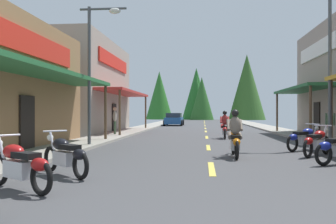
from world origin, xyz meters
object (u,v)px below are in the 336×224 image
streetlamp_left (96,55)px  rider_cruising_lead (235,137)px  streetlamp_right (323,46)px  pedestrian_by_shop (115,119)px  motorcycle_parked_left_2 (65,155)px  rider_cruising_trailing (225,127)px  parked_car_curbside (174,119)px  motorcycle_parked_left_1 (20,165)px  motorcycle_parked_right_3 (317,142)px  pedestrian_strolling (330,124)px  motorcycle_parked_right_4 (304,138)px

streetlamp_left → rider_cruising_lead: 7.10m
streetlamp_right → pedestrian_by_shop: bearing=147.4°
motorcycle_parked_left_2 → rider_cruising_trailing: size_ratio=0.77×
streetlamp_left → motorcycle_parked_left_2: size_ratio=3.62×
rider_cruising_lead → parked_car_curbside: rider_cruising_lead is taller
motorcycle_parked_left_1 → parked_car_curbside: bearing=-57.0°
streetlamp_right → rider_cruising_trailing: streetlamp_right is taller
motorcycle_parked_right_3 → motorcycle_parked_left_1: bearing=168.5°
pedestrian_by_shop → pedestrian_strolling: pedestrian_by_shop is taller
streetlamp_left → streetlamp_right: streetlamp_right is taller
streetlamp_right → motorcycle_parked_right_4: size_ratio=3.86×
motorcycle_parked_right_3 → rider_cruising_trailing: bearing=55.9°
streetlamp_left → motorcycle_parked_left_1: bearing=-82.9°
rider_cruising_lead → streetlamp_left: bearing=62.2°
streetlamp_right → motorcycle_parked_right_4: (-1.12, -1.38, -3.73)m
rider_cruising_lead → pedestrian_by_shop: bearing=32.9°
motorcycle_parked_left_1 → motorcycle_parked_right_4: bearing=-99.5°
streetlamp_right → motorcycle_parked_left_2: (-8.17, -7.57, -3.73)m
motorcycle_parked_right_3 → rider_cruising_lead: bearing=138.7°
pedestrian_by_shop → parked_car_curbside: pedestrian_by_shop is taller
motorcycle_parked_left_1 → pedestrian_by_shop: size_ratio=1.02×
motorcycle_parked_left_2 → parked_car_curbside: 32.61m
motorcycle_parked_right_3 → pedestrian_strolling: bearing=15.4°
pedestrian_by_shop → parked_car_curbside: 18.50m
pedestrian_by_shop → motorcycle_parked_right_3: bearing=117.9°
rider_cruising_lead → parked_car_curbside: bearing=9.0°
parked_car_curbside → pedestrian_by_shop: bearing=173.5°
motorcycle_parked_right_3 → motorcycle_parked_left_1: same height
rider_cruising_lead → pedestrian_strolling: bearing=-41.8°
rider_cruising_lead → rider_cruising_trailing: size_ratio=1.00×
streetlamp_right → parked_car_curbside: 26.58m
pedestrian_by_shop → rider_cruising_trailing: bearing=150.7°
pedestrian_by_shop → parked_car_curbside: size_ratio=0.42×
pedestrian_strolling → parked_car_curbside: pedestrian_strolling is taller
streetlamp_left → motorcycle_parked_right_3: (8.32, -2.49, -3.40)m
motorcycle_parked_left_2 → pedestrian_strolling: 12.84m
rider_cruising_trailing → motorcycle_parked_left_2: bearing=163.2°
streetlamp_right → motorcycle_parked_right_3: bearing=-110.6°
rider_cruising_trailing → parked_car_curbside: 20.48m
rider_cruising_lead → motorcycle_parked_left_1: bearing=142.0°
motorcycle_parked_right_4 → rider_cruising_lead: bearing=178.3°
streetlamp_left → rider_cruising_lead: size_ratio=2.78×
rider_cruising_lead → pedestrian_by_shop: pedestrian_by_shop is taller
motorcycle_parked_right_3 → motorcycle_parked_right_4: bearing=36.8°
streetlamp_right → rider_cruising_trailing: bearing=126.7°
streetlamp_left → motorcycle_parked_right_4: (8.36, -0.76, -3.40)m
streetlamp_right → motorcycle_parked_left_1: size_ratio=3.56×
motorcycle_parked_right_3 → parked_car_curbside: bearing=52.3°
streetlamp_left → motorcycle_parked_left_2: bearing=-79.3°
streetlamp_left → parked_car_curbside: (1.30, 25.65, -3.21)m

